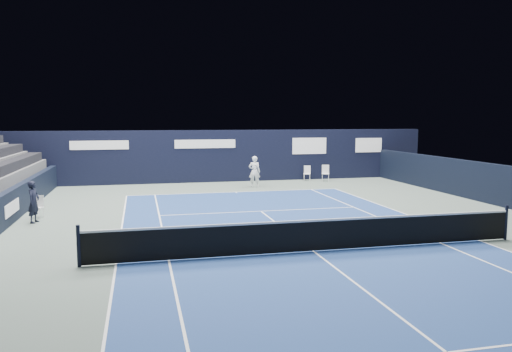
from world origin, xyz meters
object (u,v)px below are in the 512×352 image
(folding_chair_back_b, at_px, (325,172))
(tennis_net, at_px, (314,234))
(folding_chair_back_a, at_px, (307,171))
(tennis_player, at_px, (255,171))
(line_judge_chair, at_px, (38,205))

(folding_chair_back_b, xyz_separation_m, tennis_net, (-6.20, -15.18, -0.05))
(folding_chair_back_a, xyz_separation_m, tennis_player, (-3.81, -2.10, 0.26))
(line_judge_chair, distance_m, tennis_player, 11.97)
(folding_chair_back_a, bearing_deg, tennis_net, -85.51)
(folding_chair_back_b, distance_m, tennis_player, 5.08)
(tennis_net, bearing_deg, folding_chair_back_a, 71.64)
(folding_chair_back_b, distance_m, line_judge_chair, 16.92)
(folding_chair_back_b, relative_size, tennis_player, 0.57)
(line_judge_chair, height_order, tennis_player, tennis_player)
(tennis_net, xyz_separation_m, tennis_player, (1.39, 13.59, 0.36))
(folding_chair_back_a, height_order, folding_chair_back_b, folding_chair_back_b)
(line_judge_chair, relative_size, tennis_net, 0.07)
(line_judge_chair, bearing_deg, folding_chair_back_a, 46.94)
(tennis_net, bearing_deg, line_judge_chair, 140.62)
(tennis_net, height_order, tennis_player, tennis_player)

